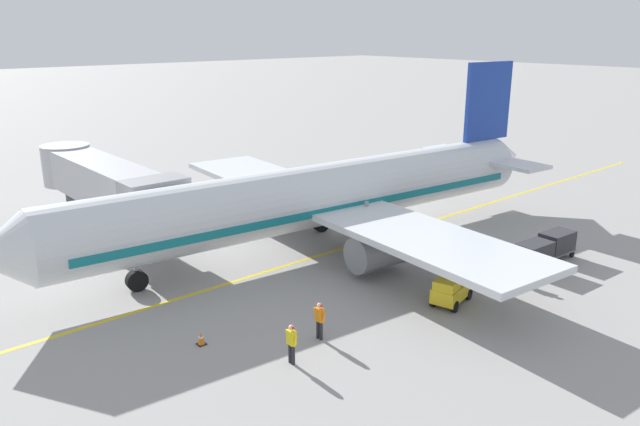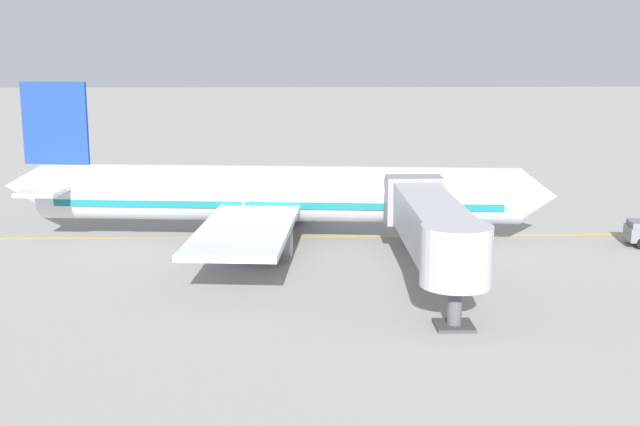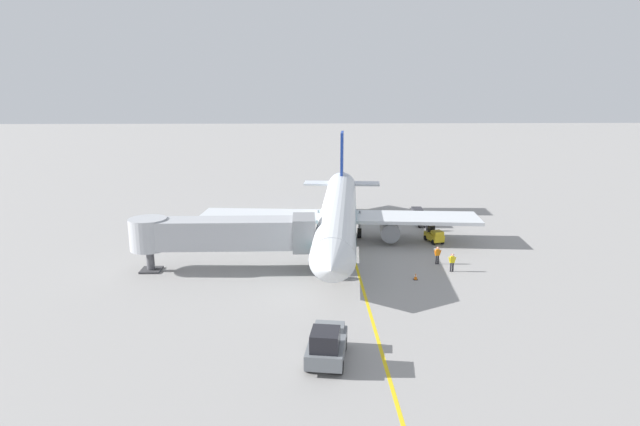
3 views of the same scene
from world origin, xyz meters
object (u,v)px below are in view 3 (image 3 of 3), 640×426
at_px(baggage_tug_lead, 434,236).
at_px(safety_cone_nose_left, 416,276).
at_px(pushback_tractor, 327,345).
at_px(ground_crew_loader, 427,223).
at_px(jet_bridge, 223,234).
at_px(ground_crew_wing_walker, 437,254).
at_px(baggage_cart_front, 423,218).
at_px(baggage_cart_second_in_train, 417,213).
at_px(ground_crew_marshaller, 452,262).
at_px(parked_airliner, 338,213).

bearing_deg(baggage_tug_lead, safety_cone_nose_left, 68.89).
height_order(pushback_tractor, ground_crew_loader, pushback_tractor).
relative_size(jet_bridge, ground_crew_wing_walker, 9.83).
bearing_deg(baggage_cart_front, baggage_cart_second_in_train, -87.25).
bearing_deg(baggage_cart_front, ground_crew_wing_walker, 83.03).
xyz_separation_m(jet_bridge, ground_crew_marshaller, (-20.62, 1.00, -2.51)).
relative_size(ground_crew_wing_walker, ground_crew_loader, 1.00).
relative_size(pushback_tractor, baggage_cart_front, 1.59).
bearing_deg(baggage_cart_second_in_train, baggage_tug_lead, 89.19).
bearing_deg(baggage_cart_second_in_train, ground_crew_loader, 91.21).
distance_m(pushback_tractor, safety_cone_nose_left, 16.16).
xyz_separation_m(jet_bridge, safety_cone_nose_left, (-16.93, 2.97, -3.17)).
xyz_separation_m(baggage_cart_second_in_train, safety_cone_nose_left, (4.50, 20.95, -0.66)).
xyz_separation_m(baggage_tug_lead, ground_crew_loader, (-0.24, -4.68, 0.24)).
relative_size(jet_bridge, baggage_cart_second_in_train, 5.66).
bearing_deg(parked_airliner, baggage_tug_lead, 177.12).
distance_m(pushback_tractor, ground_crew_loader, 32.49).
relative_size(parked_airliner, safety_cone_nose_left, 63.31).
height_order(parked_airliner, ground_crew_marshaller, parked_airliner).
bearing_deg(parked_airliner, baggage_cart_front, -148.71).
distance_m(parked_airliner, baggage_cart_front, 12.62).
bearing_deg(pushback_tractor, baggage_cart_second_in_train, -110.22).
distance_m(baggage_tug_lead, ground_crew_loader, 4.70).
bearing_deg(pushback_tractor, parked_airliner, -95.18).
relative_size(jet_bridge, pushback_tractor, 3.55).
bearing_deg(ground_crew_loader, baggage_cart_second_in_train, -88.79).
relative_size(parked_airliner, jet_bridge, 2.25).
distance_m(ground_crew_wing_walker, ground_crew_loader, 11.98).
relative_size(pushback_tractor, baggage_tug_lead, 1.72).
relative_size(baggage_tug_lead, baggage_cart_second_in_train, 0.93).
bearing_deg(safety_cone_nose_left, baggage_tug_lead, -111.11).
bearing_deg(ground_crew_marshaller, baggage_cart_second_in_train, -92.43).
relative_size(baggage_tug_lead, ground_crew_loader, 1.61).
distance_m(baggage_cart_second_in_train, ground_crew_loader, 4.97).
relative_size(ground_crew_loader, ground_crew_marshaller, 1.00).
relative_size(parked_airliner, baggage_cart_second_in_train, 12.73).
distance_m(baggage_tug_lead, baggage_cart_front, 6.98).
bearing_deg(jet_bridge, baggage_cart_second_in_train, -140.00).
bearing_deg(ground_crew_wing_walker, parked_airliner, -40.89).
bearing_deg(ground_crew_marshaller, ground_crew_loader, -93.71).
relative_size(parked_airliner, baggage_tug_lead, 13.73).
bearing_deg(ground_crew_marshaller, jet_bridge, -2.78).
height_order(jet_bridge, pushback_tractor, jet_bridge).
bearing_deg(safety_cone_nose_left, ground_crew_loader, -106.07).
height_order(jet_bridge, ground_crew_marshaller, jet_bridge).
distance_m(jet_bridge, baggage_cart_second_in_train, 28.08).
height_order(parked_airliner, baggage_cart_front, parked_airliner).
height_order(jet_bridge, safety_cone_nose_left, jet_bridge).
bearing_deg(baggage_cart_front, ground_crew_loader, 89.40).
distance_m(ground_crew_wing_walker, safety_cone_nose_left, 5.08).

